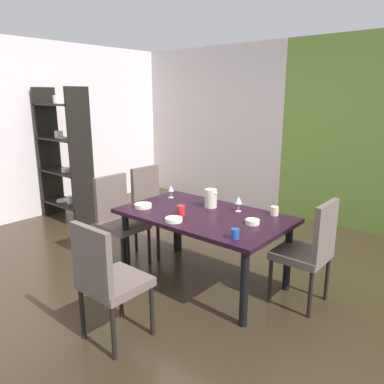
{
  "coord_description": "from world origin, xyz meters",
  "views": [
    {
      "loc": [
        2.71,
        -2.62,
        1.86
      ],
      "look_at": [
        0.22,
        0.36,
        0.85
      ],
      "focal_mm": 35.0,
      "sensor_mm": 36.0,
      "label": 1
    }
  ],
  "objects_px": {
    "wine_glass_left": "(239,200)",
    "chair_right_far": "(310,248)",
    "dining_table": "(204,221)",
    "serving_bowl_north": "(143,206)",
    "serving_bowl_corner": "(252,222)",
    "cup_near_window": "(181,210)",
    "display_shelf": "(64,155)",
    "chair_head_near": "(107,277)",
    "serving_bowl_right": "(174,220)",
    "pitcher_east": "(211,198)",
    "wine_glass_near_shelf": "(171,189)",
    "chair_left_far": "(152,205)",
    "cup_rear": "(235,234)",
    "cup_west": "(274,211)",
    "chair_left_near": "(119,216)"
  },
  "relations": [
    {
      "from": "chair_right_far",
      "to": "cup_west",
      "type": "bearing_deg",
      "value": 72.46
    },
    {
      "from": "pitcher_east",
      "to": "serving_bowl_right",
      "type": "bearing_deg",
      "value": -88.85
    },
    {
      "from": "serving_bowl_corner",
      "to": "cup_near_window",
      "type": "height_order",
      "value": "cup_near_window"
    },
    {
      "from": "chair_left_far",
      "to": "serving_bowl_right",
      "type": "xyz_separation_m",
      "value": [
        0.93,
        -0.62,
        0.18
      ]
    },
    {
      "from": "serving_bowl_north",
      "to": "serving_bowl_right",
      "type": "bearing_deg",
      "value": -12.38
    },
    {
      "from": "cup_near_window",
      "to": "cup_west",
      "type": "distance_m",
      "value": 0.91
    },
    {
      "from": "chair_left_far",
      "to": "serving_bowl_right",
      "type": "distance_m",
      "value": 1.13
    },
    {
      "from": "dining_table",
      "to": "wine_glass_near_shelf",
      "type": "distance_m",
      "value": 0.71
    },
    {
      "from": "chair_right_far",
      "to": "chair_left_far",
      "type": "bearing_deg",
      "value": 90.0
    },
    {
      "from": "chair_right_far",
      "to": "display_shelf",
      "type": "xyz_separation_m",
      "value": [
        -3.82,
        -0.02,
        0.44
      ]
    },
    {
      "from": "wine_glass_near_shelf",
      "to": "serving_bowl_right",
      "type": "relative_size",
      "value": 0.89
    },
    {
      "from": "serving_bowl_corner",
      "to": "serving_bowl_north",
      "type": "relative_size",
      "value": 0.72
    },
    {
      "from": "chair_right_far",
      "to": "display_shelf",
      "type": "bearing_deg",
      "value": 90.37
    },
    {
      "from": "dining_table",
      "to": "cup_near_window",
      "type": "relative_size",
      "value": 16.68
    },
    {
      "from": "chair_head_near",
      "to": "serving_bowl_corner",
      "type": "height_order",
      "value": "chair_head_near"
    },
    {
      "from": "display_shelf",
      "to": "wine_glass_near_shelf",
      "type": "bearing_deg",
      "value": -0.3
    },
    {
      "from": "chair_head_near",
      "to": "cup_west",
      "type": "distance_m",
      "value": 1.72
    },
    {
      "from": "chair_head_near",
      "to": "cup_rear",
      "type": "bearing_deg",
      "value": 57.38
    },
    {
      "from": "pitcher_east",
      "to": "chair_head_near",
      "type": "bearing_deg",
      "value": -84.97
    },
    {
      "from": "wine_glass_left",
      "to": "cup_near_window",
      "type": "relative_size",
      "value": 1.56
    },
    {
      "from": "chair_right_far",
      "to": "wine_glass_near_shelf",
      "type": "height_order",
      "value": "chair_right_far"
    },
    {
      "from": "serving_bowl_right",
      "to": "pitcher_east",
      "type": "bearing_deg",
      "value": 91.15
    },
    {
      "from": "chair_left_near",
      "to": "cup_west",
      "type": "xyz_separation_m",
      "value": [
        1.55,
        0.66,
        0.22
      ]
    },
    {
      "from": "wine_glass_left",
      "to": "chair_right_far",
      "type": "bearing_deg",
      "value": -1.4
    },
    {
      "from": "wine_glass_near_shelf",
      "to": "serving_bowl_north",
      "type": "distance_m",
      "value": 0.48
    },
    {
      "from": "chair_head_near",
      "to": "display_shelf",
      "type": "distance_m",
      "value": 3.26
    },
    {
      "from": "display_shelf",
      "to": "serving_bowl_right",
      "type": "xyz_separation_m",
      "value": [
        2.76,
        -0.6,
        -0.25
      ]
    },
    {
      "from": "dining_table",
      "to": "serving_bowl_north",
      "type": "relative_size",
      "value": 9.22
    },
    {
      "from": "chair_head_near",
      "to": "cup_rear",
      "type": "distance_m",
      "value": 1.06
    },
    {
      "from": "display_shelf",
      "to": "cup_near_window",
      "type": "xyz_separation_m",
      "value": [
        2.69,
        -0.42,
        -0.22
      ]
    },
    {
      "from": "wine_glass_near_shelf",
      "to": "display_shelf",
      "type": "bearing_deg",
      "value": 179.7
    },
    {
      "from": "wine_glass_left",
      "to": "pitcher_east",
      "type": "height_order",
      "value": "pitcher_east"
    },
    {
      "from": "chair_left_far",
      "to": "cup_rear",
      "type": "relative_size",
      "value": 12.14
    },
    {
      "from": "display_shelf",
      "to": "serving_bowl_corner",
      "type": "bearing_deg",
      "value": -3.37
    },
    {
      "from": "chair_left_far",
      "to": "cup_near_window",
      "type": "xyz_separation_m",
      "value": [
        0.86,
        -0.45,
        0.21
      ]
    },
    {
      "from": "chair_left_near",
      "to": "cup_rear",
      "type": "distance_m",
      "value": 1.62
    },
    {
      "from": "chair_head_near",
      "to": "serving_bowl_right",
      "type": "height_order",
      "value": "chair_head_near"
    },
    {
      "from": "chair_left_far",
      "to": "chair_left_near",
      "type": "distance_m",
      "value": 0.52
    },
    {
      "from": "chair_right_far",
      "to": "chair_left_near",
      "type": "bearing_deg",
      "value": 104.72
    },
    {
      "from": "wine_glass_near_shelf",
      "to": "cup_rear",
      "type": "height_order",
      "value": "wine_glass_near_shelf"
    },
    {
      "from": "chair_left_near",
      "to": "serving_bowl_right",
      "type": "bearing_deg",
      "value": 83.69
    },
    {
      "from": "wine_glass_left",
      "to": "serving_bowl_corner",
      "type": "xyz_separation_m",
      "value": [
        0.31,
        -0.24,
        -0.09
      ]
    },
    {
      "from": "chair_left_near",
      "to": "cup_rear",
      "type": "relative_size",
      "value": 11.87
    },
    {
      "from": "chair_right_far",
      "to": "cup_near_window",
      "type": "distance_m",
      "value": 1.23
    },
    {
      "from": "chair_left_near",
      "to": "cup_near_window",
      "type": "height_order",
      "value": "chair_left_near"
    },
    {
      "from": "chair_left_far",
      "to": "chair_head_near",
      "type": "relative_size",
      "value": 1.05
    },
    {
      "from": "chair_right_far",
      "to": "serving_bowl_corner",
      "type": "relative_size",
      "value": 7.63
    },
    {
      "from": "dining_table",
      "to": "serving_bowl_north",
      "type": "distance_m",
      "value": 0.66
    },
    {
      "from": "wine_glass_near_shelf",
      "to": "serving_bowl_right",
      "type": "height_order",
      "value": "wine_glass_near_shelf"
    },
    {
      "from": "display_shelf",
      "to": "serving_bowl_north",
      "type": "relative_size",
      "value": 10.98
    }
  ]
}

